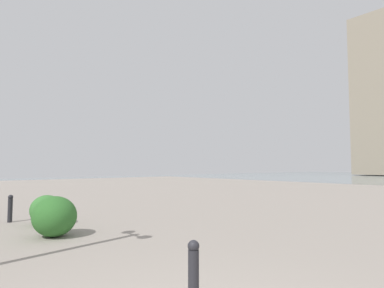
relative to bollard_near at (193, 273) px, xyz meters
name	(u,v)px	position (x,y,z in m)	size (l,w,h in m)	color
bollard_near	(193,273)	(0.00, 0.00, 0.00)	(0.13, 0.13, 0.74)	#232328
bollard_mid	(10,208)	(7.31, 0.35, 0.01)	(0.13, 0.13, 0.75)	#232328
shrub_low	(54,216)	(4.68, 0.00, 0.05)	(1.03, 0.93, 0.87)	#2D6628
shrub_round	(47,210)	(6.29, -0.30, 0.00)	(0.91, 0.81, 0.77)	#387533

